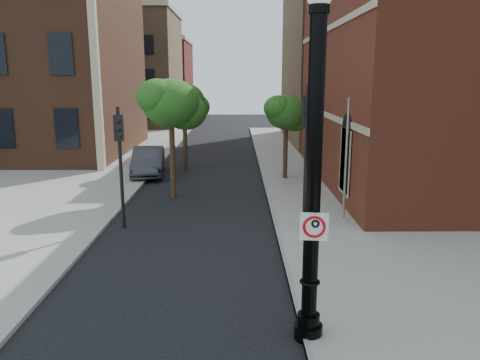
{
  "coord_description": "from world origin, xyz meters",
  "views": [
    {
      "loc": [
        0.68,
        -9.12,
        5.23
      ],
      "look_at": [
        0.76,
        2.0,
        2.8
      ],
      "focal_mm": 35.0,
      "sensor_mm": 36.0,
      "label": 1
    }
  ],
  "objects_px": {
    "parked_car": "(148,161)",
    "traffic_signal_right": "(307,136)",
    "traffic_signal_left": "(120,148)",
    "lamppost": "(313,188)",
    "no_parking_sign": "(314,226)"
  },
  "relations": [
    {
      "from": "parked_car",
      "to": "traffic_signal_right",
      "type": "relative_size",
      "value": 0.92
    },
    {
      "from": "parked_car",
      "to": "traffic_signal_left",
      "type": "xyz_separation_m",
      "value": [
        0.83,
        -9.33,
        2.13
      ]
    },
    {
      "from": "lamppost",
      "to": "parked_car",
      "type": "xyz_separation_m",
      "value": [
        -6.32,
        16.62,
        -2.42
      ]
    },
    {
      "from": "lamppost",
      "to": "traffic_signal_left",
      "type": "height_order",
      "value": "lamppost"
    },
    {
      "from": "lamppost",
      "to": "no_parking_sign",
      "type": "xyz_separation_m",
      "value": [
        0.02,
        -0.18,
        -0.71
      ]
    },
    {
      "from": "traffic_signal_right",
      "to": "traffic_signal_left",
      "type": "bearing_deg",
      "value": 169.53
    },
    {
      "from": "lamppost",
      "to": "traffic_signal_right",
      "type": "distance_m",
      "value": 6.65
    },
    {
      "from": "lamppost",
      "to": "traffic_signal_right",
      "type": "bearing_deg",
      "value": 82.68
    },
    {
      "from": "traffic_signal_left",
      "to": "traffic_signal_right",
      "type": "relative_size",
      "value": 0.86
    },
    {
      "from": "parked_car",
      "to": "traffic_signal_right",
      "type": "bearing_deg",
      "value": -61.08
    },
    {
      "from": "parked_car",
      "to": "traffic_signal_left",
      "type": "relative_size",
      "value": 1.08
    },
    {
      "from": "no_parking_sign",
      "to": "traffic_signal_left",
      "type": "height_order",
      "value": "traffic_signal_left"
    },
    {
      "from": "no_parking_sign",
      "to": "traffic_signal_right",
      "type": "distance_m",
      "value": 6.88
    },
    {
      "from": "no_parking_sign",
      "to": "traffic_signal_left",
      "type": "distance_m",
      "value": 9.29
    },
    {
      "from": "lamppost",
      "to": "traffic_signal_left",
      "type": "bearing_deg",
      "value": 127.02
    }
  ]
}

